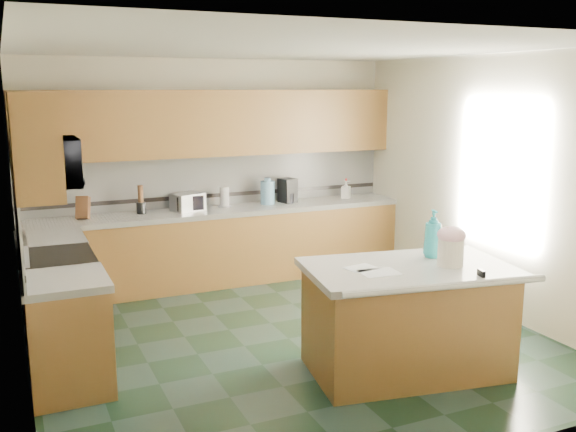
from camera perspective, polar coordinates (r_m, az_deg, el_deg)
floor at (r=6.24m, az=0.05°, el=-10.84°), size 4.60×4.60×0.00m
ceiling at (r=5.79m, az=0.06°, el=14.76°), size 4.60×4.60×0.00m
wall_back at (r=8.01m, az=-6.74°, el=4.06°), size 4.60×0.04×2.70m
wall_front at (r=3.91m, az=14.09°, el=-3.90°), size 4.60×0.04×2.70m
wall_left at (r=5.37m, az=-23.19°, el=-0.37°), size 0.04×4.60×2.70m
wall_right at (r=7.12m, az=17.38°, el=2.71°), size 0.04×4.60×2.70m
back_base_cab at (r=7.88m, az=-5.89°, el=-2.85°), size 4.60×0.60×0.86m
back_countertop at (r=7.78m, az=-5.96°, el=0.43°), size 4.60×0.64×0.06m
back_upper_cab at (r=7.79m, az=-6.43°, el=8.22°), size 4.60×0.33×0.78m
back_backsplash at (r=8.00m, az=-6.66°, el=3.22°), size 4.60×0.02×0.63m
back_accent_band at (r=8.02m, az=-6.61°, el=1.83°), size 4.60×0.01×0.05m
left_base_cab_rear at (r=6.85m, az=-20.14°, el=-5.70°), size 0.60×0.82×0.86m
left_counter_rear at (r=6.73m, az=-20.40°, el=-1.95°), size 0.64×0.82×0.06m
left_base_cab_front at (r=5.40m, az=-18.92°, el=-10.18°), size 0.60×0.72×0.86m
left_counter_front at (r=5.25m, az=-19.24°, el=-5.50°), size 0.64×0.72×0.06m
left_backsplash at (r=5.93m, az=-22.91°, el=-0.45°), size 0.02×2.30×0.63m
left_accent_band at (r=5.97m, az=-22.71°, el=-2.28°), size 0.01×2.30×0.05m
left_upper_cab_rear at (r=6.72m, az=-22.26°, el=6.96°), size 0.33×1.09×0.78m
left_upper_cab_front at (r=5.06m, az=-21.55°, el=5.85°), size 0.33×0.72×0.78m
range_body at (r=6.09m, az=-19.59°, el=-7.66°), size 0.60×0.76×0.88m
range_oven_door at (r=6.13m, az=-16.84°, el=-7.76°), size 0.02×0.68×0.55m
range_cooktop at (r=5.96m, az=-19.88°, el=-3.47°), size 0.62×0.78×0.04m
range_handle at (r=6.02m, az=-16.77°, el=-4.31°), size 0.02×0.66×0.02m
range_backguard at (r=5.93m, az=-22.46°, el=-2.55°), size 0.06×0.76×0.18m
microwave at (r=5.82m, az=-20.43°, el=4.49°), size 0.50×0.73×0.41m
island_base at (r=5.52m, az=10.49°, el=-9.27°), size 1.70×1.14×0.86m
island_top at (r=5.37m, az=10.67°, el=-4.68°), size 1.81×1.26×0.06m
island_bullnose at (r=4.99m, az=13.93°, el=-6.07°), size 1.66×0.33×0.06m
treat_jar at (r=5.42m, az=14.25°, el=-3.15°), size 0.26×0.26×0.22m
treat_jar_lid at (r=5.39m, az=14.33°, el=-1.64°), size 0.23×0.23×0.14m
treat_jar_knob at (r=5.38m, az=14.36°, el=-1.13°), size 0.08×0.03×0.03m
treat_jar_knob_end_l at (r=5.35m, az=14.03°, el=-1.17°), size 0.04×0.04×0.04m
treat_jar_knob_end_r at (r=5.40m, az=14.68°, el=-1.09°), size 0.04×0.04×0.04m
soap_bottle_island at (r=5.63m, az=12.77°, el=-1.54°), size 0.20×0.20×0.41m
paper_sheet_a at (r=5.13m, az=8.13°, el=-4.99°), size 0.32×0.25×0.00m
paper_sheet_b at (r=5.24m, az=6.51°, el=-4.61°), size 0.28×0.23×0.00m
clamp_body at (r=5.20m, az=16.79°, el=-5.05°), size 0.05×0.10×0.08m
clamp_handle at (r=5.17m, az=17.18°, el=-5.41°), size 0.01×0.07×0.01m
knife_block at (r=7.48m, az=-17.77°, el=0.71°), size 0.19×0.22×0.27m
utensil_crock at (r=7.61m, az=-12.92°, el=0.70°), size 0.11×0.11×0.14m
utensil_bundle at (r=7.58m, az=-12.98°, el=1.94°), size 0.06×0.06×0.20m
toaster_oven at (r=7.70m, az=-8.90°, el=1.25°), size 0.43×0.36×0.21m
toaster_oven_door at (r=7.59m, az=-8.67°, el=1.11°), size 0.32×0.01×0.17m
paper_towel at (r=7.88m, az=-5.66°, el=1.68°), size 0.11×0.11×0.24m
paper_towel_base at (r=7.90m, az=-5.64°, el=0.87°), size 0.16×0.16×0.01m
water_jug at (r=8.02m, az=-1.83°, el=2.09°), size 0.18×0.18×0.29m
water_jug_neck at (r=8.00m, az=-1.83°, el=3.26°), size 0.08×0.08×0.04m
coffee_maker at (r=8.15m, az=-0.04°, el=2.29°), size 0.23×0.24×0.31m
coffee_carafe at (r=8.12m, az=0.09°, el=1.62°), size 0.13×0.13×0.13m
soap_bottle_back at (r=8.50m, az=5.17°, el=2.37°), size 0.15×0.15×0.23m
soap_back_cap at (r=8.48m, az=5.18°, el=3.24°), size 0.02×0.02×0.03m
window_light_proxy at (r=6.93m, az=18.36°, el=3.68°), size 0.02×1.40×1.10m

